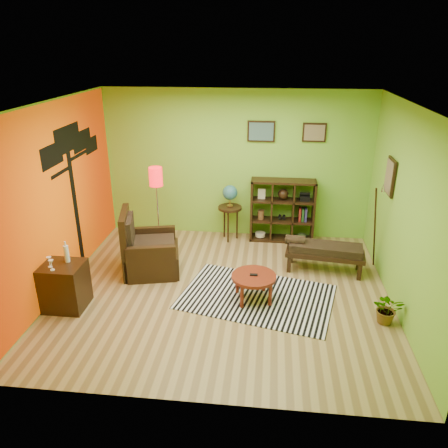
# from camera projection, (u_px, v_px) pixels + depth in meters

# --- Properties ---
(ground) EXTENTS (5.00, 5.00, 0.00)m
(ground) POSITION_uv_depth(u_px,v_px,m) (223.00, 292.00, 6.71)
(ground) COLOR #A88953
(ground) RESTS_ON ground
(room_shell) EXTENTS (5.04, 4.54, 2.82)m
(room_shell) POSITION_uv_depth(u_px,v_px,m) (216.00, 179.00, 6.04)
(room_shell) COLOR #7FC436
(room_shell) RESTS_ON ground
(zebra_rug) EXTENTS (2.48, 1.90, 0.01)m
(zebra_rug) POSITION_uv_depth(u_px,v_px,m) (257.00, 297.00, 6.56)
(zebra_rug) COLOR silver
(zebra_rug) RESTS_ON ground
(coffee_table) EXTENTS (0.66, 0.66, 0.42)m
(coffee_table) POSITION_uv_depth(u_px,v_px,m) (254.00, 279.00, 6.38)
(coffee_table) COLOR maroon
(coffee_table) RESTS_ON ground
(armchair) EXTENTS (1.05, 1.04, 1.07)m
(armchair) POSITION_uv_depth(u_px,v_px,m) (148.00, 253.00, 7.21)
(armchair) COLOR black
(armchair) RESTS_ON ground
(side_cabinet) EXTENTS (0.57, 0.52, 0.99)m
(side_cabinet) POSITION_uv_depth(u_px,v_px,m) (65.00, 286.00, 6.21)
(side_cabinet) COLOR black
(side_cabinet) RESTS_ON ground
(floor_lamp) EXTENTS (0.24, 0.24, 1.59)m
(floor_lamp) POSITION_uv_depth(u_px,v_px,m) (156.00, 185.00, 7.47)
(floor_lamp) COLOR silver
(floor_lamp) RESTS_ON ground
(globe_table) EXTENTS (0.45, 0.45, 1.09)m
(globe_table) POSITION_uv_depth(u_px,v_px,m) (230.00, 199.00, 8.18)
(globe_table) COLOR black
(globe_table) RESTS_ON ground
(cube_shelf) EXTENTS (1.20, 0.35, 1.20)m
(cube_shelf) POSITION_uv_depth(u_px,v_px,m) (283.00, 211.00, 8.25)
(cube_shelf) COLOR black
(cube_shelf) RESTS_ON ground
(bench) EXTENTS (1.32, 0.61, 0.59)m
(bench) POSITION_uv_depth(u_px,v_px,m) (323.00, 250.00, 7.19)
(bench) COLOR black
(bench) RESTS_ON ground
(potted_plant) EXTENTS (0.47, 0.50, 0.34)m
(potted_plant) POSITION_uv_depth(u_px,v_px,m) (387.00, 312.00, 5.91)
(potted_plant) COLOR #26661E
(potted_plant) RESTS_ON ground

